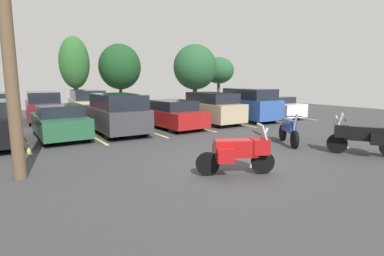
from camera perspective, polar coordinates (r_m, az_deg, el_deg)
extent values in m
cube|color=#38383A|center=(9.08, 7.25, -7.37)|extent=(44.00, 44.00, 0.10)
cylinder|color=black|center=(8.39, 13.24, -6.35)|extent=(0.61, 0.40, 0.63)
cylinder|color=black|center=(8.03, 2.97, -6.81)|extent=(0.61, 0.40, 0.63)
cube|color=#A51414|center=(8.08, 8.29, -3.82)|extent=(1.18, 0.86, 0.46)
cylinder|color=#B2B2B7|center=(8.25, 12.56, -3.68)|extent=(0.48, 0.29, 1.10)
cylinder|color=black|center=(8.15, 12.12, -0.89)|extent=(0.32, 0.57, 0.04)
cube|color=#A51414|center=(8.25, 12.70, -3.35)|extent=(0.61, 0.62, 0.41)
cube|color=#B2C1CC|center=(8.19, 13.13, -0.59)|extent=(0.35, 0.47, 0.39)
cube|color=#A51414|center=(8.34, 5.45, -4.10)|extent=(0.50, 0.42, 0.36)
cube|color=#A51414|center=(7.71, 6.43, -5.23)|extent=(0.50, 0.42, 0.36)
cylinder|color=black|center=(11.75, 18.85, -2.08)|extent=(0.46, 0.62, 0.66)
cylinder|color=black|center=(13.11, 16.80, -0.85)|extent=(0.46, 0.62, 0.66)
cube|color=navy|center=(12.36, 17.86, 0.48)|extent=(0.79, 1.05, 0.48)
cylinder|color=#B2B2B7|center=(11.79, 18.77, 0.02)|extent=(0.34, 0.47, 1.13)
cylinder|color=black|center=(11.81, 18.75, 2.10)|extent=(0.54, 0.37, 0.04)
cylinder|color=black|center=(11.55, 25.76, -2.67)|extent=(0.47, 0.63, 0.67)
cube|color=black|center=(11.54, 29.85, -0.88)|extent=(1.00, 1.22, 0.47)
cylinder|color=#B2B2B7|center=(11.48, 26.51, -0.65)|extent=(0.34, 0.47, 1.14)
cylinder|color=black|center=(11.43, 27.05, 1.35)|extent=(0.54, 0.37, 0.04)
cube|color=black|center=(11.47, 26.42, -0.44)|extent=(0.65, 0.64, 0.42)
cube|color=#B2C1CC|center=(11.42, 26.32, 1.60)|extent=(0.46, 0.38, 0.39)
cube|color=black|center=(11.27, 31.79, -1.86)|extent=(0.44, 0.50, 0.36)
cube|color=black|center=(11.95, 31.33, -1.27)|extent=(0.44, 0.50, 0.36)
cube|color=#EAE066|center=(14.10, -29.18, -2.30)|extent=(0.12, 5.05, 0.01)
cube|color=#EAE066|center=(14.51, -18.64, -1.31)|extent=(0.12, 5.05, 0.01)
cube|color=#EAE066|center=(15.37, -8.99, -0.37)|extent=(0.12, 5.05, 0.01)
cube|color=#EAE066|center=(16.63, -0.58, 0.46)|extent=(0.12, 5.05, 0.01)
cube|color=#EAE066|center=(18.19, 6.52, 1.16)|extent=(0.12, 5.05, 0.01)
cube|color=#EAE066|center=(19.98, 12.42, 1.72)|extent=(0.12, 5.05, 0.01)
cube|color=#EAE066|center=(21.96, 17.31, 2.18)|extent=(0.12, 5.05, 0.01)
cylinder|color=black|center=(15.17, -31.16, -0.37)|extent=(0.24, 0.72, 0.71)
cylinder|color=black|center=(12.35, -30.26, -2.20)|extent=(0.24, 0.72, 0.71)
cube|color=#235638|center=(14.31, -23.77, 0.65)|extent=(1.87, 4.26, 0.77)
cube|color=black|center=(13.93, -23.73, 3.04)|extent=(1.71, 1.80, 0.48)
cylinder|color=black|center=(15.67, -27.45, 0.06)|extent=(0.22, 0.64, 0.64)
cylinder|color=black|center=(15.90, -21.74, 0.56)|extent=(0.22, 0.64, 0.64)
cylinder|color=black|center=(12.83, -26.14, -1.66)|extent=(0.22, 0.64, 0.64)
cylinder|color=black|center=(13.10, -19.22, -1.02)|extent=(0.22, 0.64, 0.64)
cube|color=#38383D|center=(14.86, -14.37, 1.92)|extent=(2.07, 4.87, 0.97)
cube|color=black|center=(14.34, -13.95, 4.95)|extent=(1.87, 3.42, 0.65)
cylinder|color=black|center=(16.27, -18.80, 1.04)|extent=(0.24, 0.72, 0.71)
cylinder|color=black|center=(16.70, -13.26, 1.49)|extent=(0.24, 0.72, 0.71)
cylinder|color=black|center=(13.13, -15.66, -0.66)|extent=(0.24, 0.72, 0.71)
cylinder|color=black|center=(13.66, -8.98, -0.05)|extent=(0.24, 0.72, 0.71)
cube|color=maroon|center=(15.92, -4.01, 2.13)|extent=(2.01, 4.49, 0.76)
cube|color=black|center=(15.66, -3.60, 4.34)|extent=(1.80, 2.32, 0.51)
cylinder|color=black|center=(16.89, -9.00, 1.52)|extent=(0.24, 0.61, 0.61)
cylinder|color=black|center=(17.65, -4.26, 1.93)|extent=(0.24, 0.61, 0.61)
cylinder|color=black|center=(14.26, -3.67, 0.21)|extent=(0.24, 0.61, 0.61)
cylinder|color=black|center=(15.15, 1.57, 0.76)|extent=(0.24, 0.61, 0.61)
cube|color=tan|center=(17.63, 3.27, 3.28)|extent=(1.93, 4.68, 0.99)
cube|color=black|center=(17.36, 3.79, 5.76)|extent=(1.76, 3.03, 0.56)
cylinder|color=black|center=(18.56, -1.60, 2.41)|extent=(0.23, 0.67, 0.67)
cylinder|color=black|center=(19.42, 2.47, 2.70)|extent=(0.23, 0.67, 0.67)
cylinder|color=black|center=(15.94, 4.22, 1.26)|extent=(0.23, 0.67, 0.67)
cylinder|color=black|center=(16.94, 8.58, 1.65)|extent=(0.23, 0.67, 0.67)
cube|color=#2D519E|center=(19.17, 10.07, 3.79)|extent=(2.15, 4.82, 1.12)
cube|color=black|center=(18.84, 10.82, 6.37)|extent=(1.90, 3.33, 0.64)
cylinder|color=black|center=(20.00, 5.36, 2.82)|extent=(0.26, 0.65, 0.64)
cylinder|color=black|center=(20.95, 8.93, 3.04)|extent=(0.26, 0.65, 0.64)
cylinder|color=black|center=(17.49, 11.35, 1.77)|extent=(0.26, 0.65, 0.64)
cylinder|color=black|center=(18.56, 15.07, 2.05)|extent=(0.26, 0.65, 0.64)
cube|color=white|center=(20.99, 14.71, 3.63)|extent=(2.10, 4.66, 0.81)
cube|color=black|center=(20.70, 15.45, 5.22)|extent=(1.80, 2.16, 0.41)
cylinder|color=black|center=(21.64, 10.33, 3.14)|extent=(0.26, 0.61, 0.60)
cylinder|color=black|center=(22.67, 13.37, 3.31)|extent=(0.26, 0.61, 0.60)
cylinder|color=black|center=(19.38, 16.21, 2.24)|extent=(0.26, 0.61, 0.60)
cylinder|color=black|center=(20.53, 19.26, 2.46)|extent=(0.26, 0.61, 0.60)
cylinder|color=black|center=(22.50, -31.67, 2.21)|extent=(0.22, 0.65, 0.65)
cylinder|color=black|center=(19.22, -31.33, 1.27)|extent=(0.22, 0.65, 0.65)
cube|color=maroon|center=(20.47, -26.36, 3.16)|extent=(2.04, 4.81, 0.97)
cube|color=black|center=(20.09, -26.45, 5.31)|extent=(1.80, 3.13, 0.60)
cylinder|color=black|center=(22.06, -28.54, 2.42)|extent=(0.26, 0.72, 0.70)
cylinder|color=black|center=(22.15, -24.62, 2.73)|extent=(0.26, 0.72, 0.70)
cylinder|color=black|center=(18.88, -28.24, 1.48)|extent=(0.26, 0.72, 0.70)
cylinder|color=black|center=(18.98, -23.66, 1.84)|extent=(0.26, 0.72, 0.70)
cube|color=#C1B289|center=(21.10, -19.21, 3.78)|extent=(2.38, 4.83, 1.02)
cube|color=black|center=(20.91, -19.27, 5.97)|extent=(2.08, 3.36, 0.60)
cylinder|color=black|center=(22.60, -21.84, 2.96)|extent=(0.28, 0.68, 0.66)
cylinder|color=black|center=(22.83, -17.67, 3.24)|extent=(0.28, 0.68, 0.66)
cylinder|color=black|center=(19.47, -20.89, 2.11)|extent=(0.28, 0.68, 0.66)
cylinder|color=black|center=(19.73, -16.07, 2.44)|extent=(0.28, 0.68, 0.66)
cylinder|color=brown|center=(8.80, -31.88, 17.60)|extent=(0.31, 0.31, 8.03)
cylinder|color=#4C3823|center=(28.96, 0.56, 5.75)|extent=(0.42, 0.42, 1.57)
ellipsoid|color=#23512D|center=(28.93, 0.57, 11.47)|extent=(4.07, 4.07, 4.21)
cylinder|color=#4C3823|center=(28.22, -21.03, 5.23)|extent=(0.42, 0.42, 1.75)
ellipsoid|color=#285B28|center=(28.20, -21.40, 11.46)|extent=(2.50, 2.50, 4.40)
cylinder|color=#4C3823|center=(34.14, 5.03, 6.65)|extent=(0.32, 0.32, 2.06)
ellipsoid|color=#23512D|center=(34.12, 5.09, 10.80)|extent=(3.36, 3.36, 2.89)
cylinder|color=#4C3823|center=(29.10, -13.30, 5.55)|extent=(0.29, 0.29, 1.60)
ellipsoid|color=#19421E|center=(29.07, -13.51, 11.21)|extent=(3.83, 3.83, 4.15)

